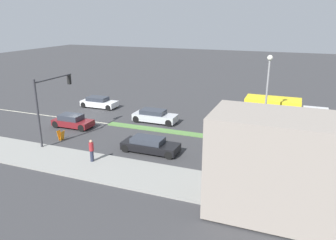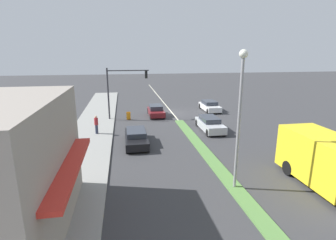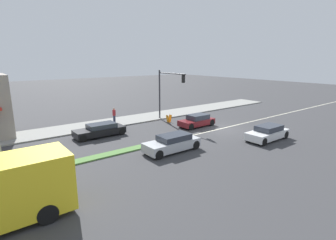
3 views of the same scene
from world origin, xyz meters
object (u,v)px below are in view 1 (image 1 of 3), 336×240
object	(u,v)px
traffic_signal_main	(49,98)
warning_aframe_sign	(61,135)
van_white	(99,102)
delivery_truck	(282,113)
sedan_silver	(155,116)
street_lamp	(267,89)
suv_black	(150,145)
sedan_maroon	(72,121)
pedestrian	(92,150)

from	to	relation	value
traffic_signal_main	warning_aframe_sign	size ratio (longest dim) A/B	6.69
van_white	traffic_signal_main	bearing A→B (deg)	13.22
delivery_truck	sedan_silver	bearing A→B (deg)	-76.95
delivery_truck	traffic_signal_main	bearing A→B (deg)	-58.18
street_lamp	delivery_truck	xyz separation A→B (m)	(-5.00, 1.16, -3.31)
suv_black	sedan_maroon	distance (m)	9.97
sedan_silver	sedan_maroon	distance (m)	8.11
sedan_maroon	pedestrian	bearing A→B (deg)	45.93
traffic_signal_main	suv_black	xyz separation A→B (m)	(-1.12, 8.60, -3.32)
suv_black	van_white	distance (m)	15.03
delivery_truck	sedan_maroon	world-z (taller)	delivery_truck
traffic_signal_main	delivery_truck	distance (m)	21.24
delivery_truck	sedan_silver	size ratio (longest dim) A/B	1.67
street_lamp	warning_aframe_sign	size ratio (longest dim) A/B	8.80
warning_aframe_sign	van_white	bearing A→B (deg)	-164.61
traffic_signal_main	van_white	world-z (taller)	traffic_signal_main
delivery_truck	van_white	xyz separation A→B (m)	(0.00, -20.54, -0.84)
street_lamp	van_white	distance (m)	20.44
traffic_signal_main	warning_aframe_sign	xyz separation A→B (m)	(-0.68, 0.26, -3.47)
sedan_maroon	delivery_truck	bearing A→B (deg)	110.86
warning_aframe_sign	delivery_truck	world-z (taller)	delivery_truck
delivery_truck	warning_aframe_sign	bearing A→B (deg)	-59.40
pedestrian	sedan_silver	world-z (taller)	pedestrian
delivery_truck	suv_black	size ratio (longest dim) A/B	1.64
street_lamp	pedestrian	size ratio (longest dim) A/B	4.39
delivery_truck	suv_black	world-z (taller)	delivery_truck
traffic_signal_main	delivery_truck	size ratio (longest dim) A/B	0.75
sedan_silver	sedan_maroon	world-z (taller)	sedan_silver
warning_aframe_sign	sedan_silver	world-z (taller)	sedan_silver
warning_aframe_sign	suv_black	xyz separation A→B (m)	(-0.45, 8.34, 0.16)
traffic_signal_main	van_white	size ratio (longest dim) A/B	1.31
sedan_maroon	traffic_signal_main	bearing A→B (deg)	13.80
traffic_signal_main	suv_black	size ratio (longest dim) A/B	1.23
sedan_maroon	van_white	world-z (taller)	van_white
warning_aframe_sign	traffic_signal_main	bearing A→B (deg)	-21.19
traffic_signal_main	sedan_maroon	world-z (taller)	traffic_signal_main
traffic_signal_main	pedestrian	xyz separation A→B (m)	(2.31, 5.48, -2.90)
street_lamp	warning_aframe_sign	bearing A→B (deg)	-71.73
street_lamp	warning_aframe_sign	xyz separation A→B (m)	(5.45, -16.51, -4.35)
street_lamp	sedan_maroon	size ratio (longest dim) A/B	1.89
van_white	street_lamp	bearing A→B (deg)	75.54
delivery_truck	sedan_maroon	xyz separation A→B (m)	(7.20, -18.89, -0.85)
sedan_silver	traffic_signal_main	bearing A→B (deg)	-35.09
delivery_truck	van_white	distance (m)	20.56
delivery_truck	pedestrian	bearing A→B (deg)	-42.83
sedan_maroon	van_white	xyz separation A→B (m)	(-7.20, -1.65, 0.01)
street_lamp	van_white	size ratio (longest dim) A/B	1.72
warning_aframe_sign	delivery_truck	xyz separation A→B (m)	(-10.45, 17.67, 1.04)
sedan_maroon	suv_black	bearing A→B (deg)	73.69
warning_aframe_sign	sedan_silver	distance (m)	9.47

